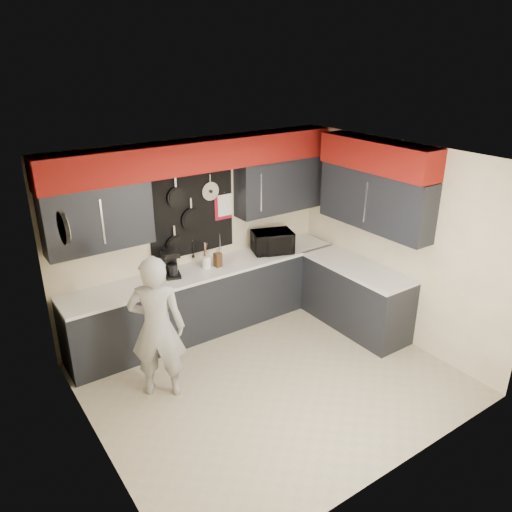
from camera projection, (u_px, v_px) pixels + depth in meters
ground at (271, 379)px, 5.91m from camera, size 4.00×4.00×0.00m
back_wall_assembly at (199, 185)px, 6.36m from camera, size 4.00×0.36×2.60m
right_wall_assembly at (378, 192)px, 6.33m from camera, size 0.36×3.50×2.60m
left_wall_assembly at (88, 332)px, 4.36m from camera, size 0.05×3.50×2.60m
base_cabinets at (252, 298)px, 6.85m from camera, size 3.95×2.20×0.92m
microwave at (272, 242)px, 7.11m from camera, size 0.65×0.54×0.31m
knife_block at (218, 260)px, 6.65m from camera, size 0.10×0.10×0.20m
utensil_crock at (206, 262)px, 6.63m from camera, size 0.12×0.12×0.16m
coffee_maker at (171, 263)px, 6.35m from camera, size 0.25×0.29×0.35m
person at (157, 328)px, 5.38m from camera, size 0.73×0.67×1.67m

